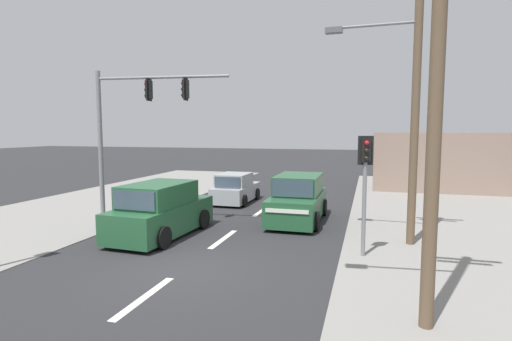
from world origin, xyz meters
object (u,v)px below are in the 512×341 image
(traffic_signal_mast, at_px, (130,119))
(suv_oncoming_mid, at_px, (298,200))
(suv_kerbside_parked, at_px, (161,211))
(pedestal_signal_right_kerb, at_px, (365,175))
(utility_pole_midground_right, at_px, (412,81))
(utility_pole_foreground_right, at_px, (431,24))
(hatchback_oncoming_near, at_px, (236,189))

(traffic_signal_mast, relative_size, suv_oncoming_mid, 1.32)
(suv_oncoming_mid, bearing_deg, suv_kerbside_parked, -139.32)
(pedestal_signal_right_kerb, bearing_deg, utility_pole_midground_right, 52.21)
(utility_pole_midground_right, xyz_separation_m, pedestal_signal_right_kerb, (-1.33, -1.72, -2.85))
(utility_pole_foreground_right, height_order, hatchback_oncoming_near, utility_pole_foreground_right)
(traffic_signal_mast, distance_m, hatchback_oncoming_near, 7.11)
(utility_pole_midground_right, bearing_deg, hatchback_oncoming_near, 143.96)
(suv_kerbside_parked, bearing_deg, suv_oncoming_mid, 40.68)
(utility_pole_midground_right, relative_size, suv_kerbside_parked, 2.12)
(utility_pole_midground_right, distance_m, pedestal_signal_right_kerb, 3.59)
(utility_pole_midground_right, distance_m, traffic_signal_mast, 10.18)
(traffic_signal_mast, distance_m, pedestal_signal_right_kerb, 9.09)
(traffic_signal_mast, height_order, pedestal_signal_right_kerb, traffic_signal_mast)
(hatchback_oncoming_near, bearing_deg, traffic_signal_mast, -111.45)
(utility_pole_foreground_right, relative_size, suv_oncoming_mid, 2.29)
(hatchback_oncoming_near, distance_m, suv_kerbside_parked, 6.98)
(utility_pole_midground_right, height_order, traffic_signal_mast, utility_pole_midground_right)
(utility_pole_midground_right, distance_m, suv_oncoming_mid, 6.40)
(utility_pole_midground_right, bearing_deg, suv_oncoming_mid, 149.22)
(suv_oncoming_mid, bearing_deg, hatchback_oncoming_near, 139.14)
(traffic_signal_mast, distance_m, suv_kerbside_parked, 3.94)
(suv_oncoming_mid, xyz_separation_m, hatchback_oncoming_near, (-3.83, 3.32, -0.18))
(pedestal_signal_right_kerb, distance_m, hatchback_oncoming_near, 10.01)
(hatchback_oncoming_near, bearing_deg, suv_kerbside_parked, -93.34)
(traffic_signal_mast, bearing_deg, suv_oncoming_mid, 22.06)
(suv_oncoming_mid, bearing_deg, traffic_signal_mast, -157.94)
(utility_pole_foreground_right, height_order, traffic_signal_mast, utility_pole_foreground_right)
(utility_pole_midground_right, height_order, suv_kerbside_parked, utility_pole_midground_right)
(suv_oncoming_mid, relative_size, hatchback_oncoming_near, 1.24)
(traffic_signal_mast, xyz_separation_m, pedestal_signal_right_kerb, (8.78, -1.63, -1.73))
(utility_pole_midground_right, relative_size, pedestal_signal_right_kerb, 2.76)
(traffic_signal_mast, relative_size, suv_kerbside_parked, 1.30)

